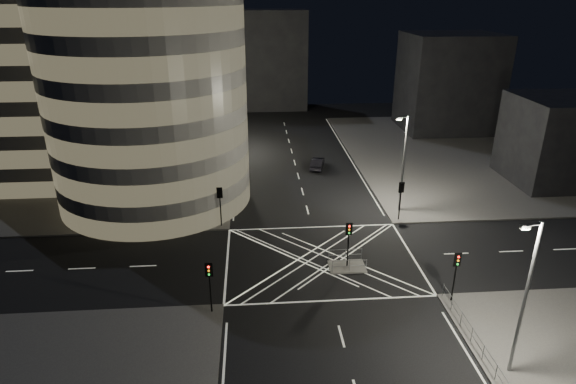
{
  "coord_description": "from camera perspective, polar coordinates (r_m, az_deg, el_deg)",
  "views": [
    {
      "loc": [
        -5.53,
        -35.48,
        21.39
      ],
      "look_at": [
        -2.21,
        7.91,
        3.0
      ],
      "focal_mm": 30.0,
      "sensor_mm": 36.0,
      "label": 1
    }
  ],
  "objects": [
    {
      "name": "building_far_end",
      "position": [
        94.31,
        -3.54,
        15.32
      ],
      "size": [
        18.0,
        8.0,
        18.0
      ],
      "primitive_type": "cube",
      "color": "black",
      "rests_on": "ground"
    },
    {
      "name": "railing_island_north",
      "position": [
        41.25,
        6.8,
        -7.38
      ],
      "size": [
        2.8,
        0.06,
        1.1
      ],
      "primitive_type": "cube",
      "color": "slate",
      "rests_on": "central_island"
    },
    {
      "name": "railing_near_right",
      "position": [
        34.11,
        21.52,
        -16.33
      ],
      "size": [
        0.06,
        11.7,
        1.1
      ],
      "primitive_type": "cube",
      "color": "slate",
      "rests_on": "sidewalk_near_right"
    },
    {
      "name": "traffic_signal_nr",
      "position": [
        37.01,
        19.31,
        -8.49
      ],
      "size": [
        0.55,
        0.22,
        4.0
      ],
      "color": "black",
      "rests_on": "sidewalk_near_right"
    },
    {
      "name": "traffic_signal_island",
      "position": [
        39.4,
        7.2,
        -5.25
      ],
      "size": [
        0.55,
        0.22,
        4.0
      ],
      "color": "black",
      "rests_on": "central_island"
    },
    {
      "name": "tree_b",
      "position": [
        53.41,
        -9.52,
        4.35
      ],
      "size": [
        4.52,
        4.52,
        7.14
      ],
      "color": "black",
      "rests_on": "sidewalk_far_left"
    },
    {
      "name": "office_tower_curved",
      "position": [
        56.98,
        -20.32,
        12.72
      ],
      "size": [
        30.0,
        29.0,
        27.2
      ],
      "color": "gray",
      "rests_on": "sidewalk_far_left"
    },
    {
      "name": "tree_d",
      "position": [
        64.61,
        -8.76,
        8.57
      ],
      "size": [
        5.55,
        5.55,
        8.73
      ],
      "color": "black",
      "rests_on": "sidewalk_far_left"
    },
    {
      "name": "street_lamp_left_far",
      "position": [
        67.48,
        -7.67,
        9.12
      ],
      "size": [
        1.25,
        0.25,
        10.0
      ],
      "color": "slate",
      "rests_on": "sidewalk_far_left"
    },
    {
      "name": "central_island",
      "position": [
        40.81,
        7.0,
        -8.77
      ],
      "size": [
        3.0,
        2.0,
        0.15
      ],
      "primitive_type": "cube",
      "color": "slate",
      "rests_on": "ground"
    },
    {
      "name": "sidewalk_far_right",
      "position": [
        74.5,
        23.53,
        4.34
      ],
      "size": [
        42.0,
        42.0,
        0.15
      ],
      "primitive_type": "cube",
      "color": "#504D4B",
      "rests_on": "ground"
    },
    {
      "name": "traffic_signal_fr",
      "position": [
        48.32,
        13.23,
        -0.22
      ],
      "size": [
        0.55,
        0.22,
        4.0
      ],
      "color": "black",
      "rests_on": "sidewalk_far_right"
    },
    {
      "name": "tree_a",
      "position": [
        47.93,
        -10.04,
        1.58
      ],
      "size": [
        4.78,
        4.78,
        6.85
      ],
      "color": "black",
      "rests_on": "sidewalk_far_left"
    },
    {
      "name": "street_lamp_left_near",
      "position": [
        50.21,
        -8.64,
        4.24
      ],
      "size": [
        1.25,
        0.25,
        10.0
      ],
      "color": "slate",
      "rests_on": "sidewalk_far_left"
    },
    {
      "name": "sedan",
      "position": [
        62.21,
        3.49,
        3.43
      ],
      "size": [
        2.48,
        4.45,
        1.39
      ],
      "primitive_type": "imported",
      "rotation": [
        0.0,
        0.0,
        2.89
      ],
      "color": "black",
      "rests_on": "ground"
    },
    {
      "name": "traffic_signal_fl",
      "position": [
        46.26,
        -8.06,
        -0.88
      ],
      "size": [
        0.55,
        0.22,
        4.0
      ],
      "color": "black",
      "rests_on": "sidewalk_far_left"
    },
    {
      "name": "building_right_far",
      "position": [
        82.95,
        18.46,
        12.23
      ],
      "size": [
        14.0,
        12.0,
        15.0
      ],
      "primitive_type": "cube",
      "color": "black",
      "rests_on": "sidewalk_far_right"
    },
    {
      "name": "tree_c",
      "position": [
        59.13,
        -9.07,
        6.13
      ],
      "size": [
        3.73,
        3.73,
        6.61
      ],
      "color": "black",
      "rests_on": "sidewalk_far_left"
    },
    {
      "name": "tree_e",
      "position": [
        70.82,
        -8.36,
        8.47
      ],
      "size": [
        4.47,
        4.47,
        6.46
      ],
      "color": "black",
      "rests_on": "sidewalk_far_left"
    },
    {
      "name": "street_lamp_right_far",
      "position": [
        49.54,
        13.48,
        3.6
      ],
      "size": [
        1.25,
        0.25,
        10.0
      ],
      "color": "slate",
      "rests_on": "sidewalk_far_right"
    },
    {
      "name": "building_right_near",
      "position": [
        64.63,
        29.31,
        5.4
      ],
      "size": [
        10.0,
        10.0,
        10.0
      ],
      "primitive_type": "cube",
      "color": "black",
      "rests_on": "sidewalk_far_right"
    },
    {
      "name": "office_block_rear",
      "position": [
        79.87,
        -16.8,
        14.61
      ],
      "size": [
        24.0,
        16.0,
        22.0
      ],
      "primitive_type": "cube",
      "color": "gray",
      "rests_on": "sidewalk_far_left"
    },
    {
      "name": "street_lamp_right_near",
      "position": [
        30.61,
        26.24,
        -10.96
      ],
      "size": [
        1.25,
        0.25,
        10.0
      ],
      "color": "slate",
      "rests_on": "sidewalk_near_right"
    },
    {
      "name": "traffic_signal_nl",
      "position": [
        34.27,
        -9.29,
        -10.06
      ],
      "size": [
        0.55,
        0.22,
        4.0
      ],
      "color": "black",
      "rests_on": "sidewalk_near_left"
    },
    {
      "name": "sidewalk_far_left",
      "position": [
        70.06,
        -23.75,
        3.2
      ],
      "size": [
        42.0,
        42.0,
        0.15
      ],
      "primitive_type": "cube",
      "color": "#504D4B",
      "rests_on": "ground"
    },
    {
      "name": "ground",
      "position": [
        41.8,
        3.89,
        -7.93
      ],
      "size": [
        120.0,
        120.0,
        0.0
      ],
      "primitive_type": "plane",
      "color": "black",
      "rests_on": "ground"
    },
    {
      "name": "railing_island_south",
      "position": [
        39.74,
        7.29,
        -8.68
      ],
      "size": [
        2.8,
        0.06,
        1.1
      ],
      "primitive_type": "cube",
      "color": "slate",
      "rests_on": "central_island"
    }
  ]
}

